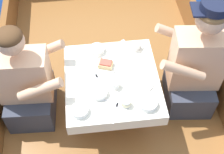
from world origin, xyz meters
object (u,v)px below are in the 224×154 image
Objects in this scene: person_port at (27,84)px; coffee_cup_port at (115,84)px; sandwich at (106,64)px; tin_can at (126,103)px; coffee_cup_starboard at (136,46)px; person_starboard at (195,67)px.

coffee_cup_port is at bearing -10.18° from person_port.
person_port is 0.69m from coffee_cup_port.
coffee_cup_port is (0.05, -0.20, -0.00)m from sandwich.
coffee_cup_port is at bearing 108.69° from tin_can.
sandwich is (0.62, 0.05, 0.10)m from person_port.
coffee_cup_port is 0.42m from coffee_cup_starboard.
sandwich reaches higher than tin_can.
coffee_cup_starboard and tin_can have the same top height.
person_port reaches higher than tin_can.
sandwich is at bearing 106.22° from tin_can.
person_port is at bearing 4.72° from person_starboard.
person_starboard is at bearing -28.39° from coffee_cup_starboard.
person_starboard is 15.70× the size of tin_can.
coffee_cup_starboard is (-0.43, 0.23, 0.04)m from person_starboard.
sandwich is 0.20m from coffee_cup_port.
sandwich is at bearing 104.12° from coffee_cup_port.
coffee_cup_starboard is (0.88, 0.21, 0.10)m from person_port.
coffee_cup_port is at bearing 17.27° from person_starboard.
sandwich is 1.87× the size of tin_can.
coffee_cup_port is at bearing -120.18° from coffee_cup_starboard.
tin_can is at bearing -71.31° from coffee_cup_port.
coffee_cup_starboard is 0.55m from tin_can.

